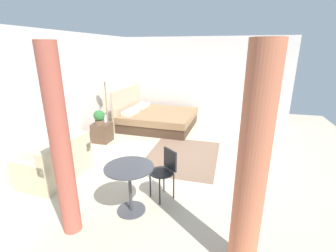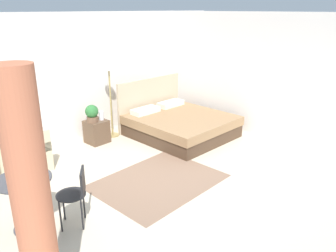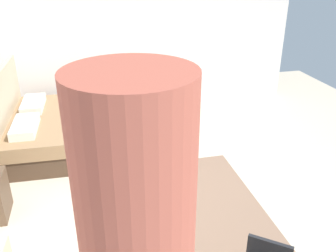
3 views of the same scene
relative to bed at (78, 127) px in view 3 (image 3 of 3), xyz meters
name	(u,v)px [view 3 (image 3 of 3)]	position (x,y,z in m)	size (l,w,h in m)	color
ground_plane	(188,199)	(-1.79, -1.27, -0.29)	(9.24, 8.68, 0.02)	beige
wall_right	(142,35)	(1.33, -1.27, 1.11)	(0.12, 5.68, 2.78)	silver
area_rug	(191,206)	(-1.95, -1.26, -0.27)	(2.11, 1.61, 0.01)	#7F604C
bed	(78,127)	(0.00, 0.00, 0.00)	(2.05, 2.23, 1.22)	#473323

